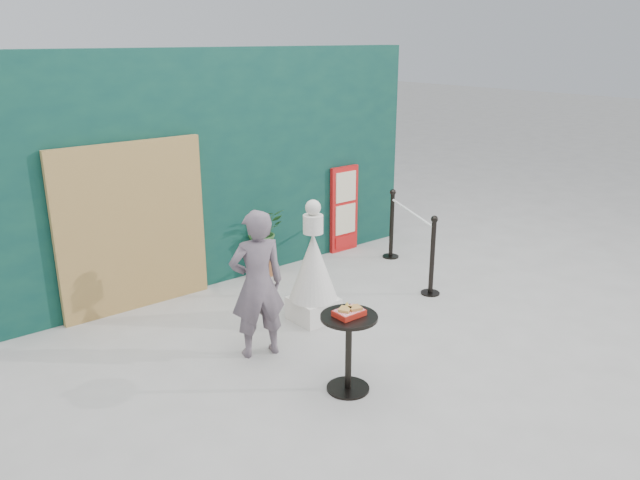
% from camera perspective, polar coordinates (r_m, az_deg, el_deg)
% --- Properties ---
extents(ground, '(60.00, 60.00, 0.00)m').
position_cam_1_polar(ground, '(6.42, 6.91, -11.14)').
color(ground, '#ADAAA5').
rests_on(ground, ground).
extents(back_wall, '(6.00, 0.30, 3.00)m').
position_cam_1_polar(back_wall, '(8.25, -8.64, 6.58)').
color(back_wall, '#0B312D').
rests_on(back_wall, ground).
extents(bamboo_fence, '(1.80, 0.08, 2.00)m').
position_cam_1_polar(bamboo_fence, '(7.59, -16.74, 1.09)').
color(bamboo_fence, tan).
rests_on(bamboo_fence, ground).
extents(woman, '(0.64, 0.51, 1.54)m').
position_cam_1_polar(woman, '(6.26, -5.76, -4.04)').
color(woman, slate).
rests_on(woman, ground).
extents(menu_board, '(0.50, 0.07, 1.30)m').
position_cam_1_polar(menu_board, '(9.38, 2.23, 2.84)').
color(menu_board, red).
rests_on(menu_board, ground).
extents(statue, '(0.56, 0.56, 1.43)m').
position_cam_1_polar(statue, '(7.07, -0.62, -2.93)').
color(statue, white).
rests_on(statue, ground).
extents(cafe_table, '(0.52, 0.52, 0.75)m').
position_cam_1_polar(cafe_table, '(5.72, 2.64, -9.20)').
color(cafe_table, black).
rests_on(cafe_table, ground).
extents(food_basket, '(0.26, 0.19, 0.11)m').
position_cam_1_polar(food_basket, '(5.60, 2.68, -6.56)').
color(food_basket, '#B61F13').
rests_on(food_basket, cafe_table).
extents(planter, '(0.54, 0.47, 0.93)m').
position_cam_1_polar(planter, '(8.48, -5.26, 0.29)').
color(planter, brown).
rests_on(planter, ground).
extents(stanchion_barrier, '(0.84, 1.54, 1.03)m').
position_cam_1_polar(stanchion_barrier, '(8.54, 8.27, 0.01)').
color(stanchion_barrier, black).
rests_on(stanchion_barrier, ground).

